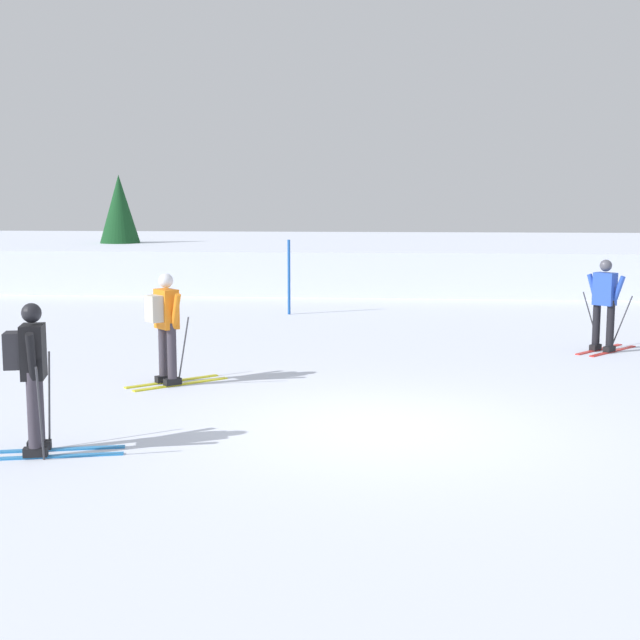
{
  "coord_description": "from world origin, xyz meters",
  "views": [
    {
      "loc": [
        0.19,
        -10.99,
        2.88
      ],
      "look_at": [
        -1.03,
        3.23,
        0.9
      ],
      "focal_mm": 50.68,
      "sensor_mm": 36.0,
      "label": 1
    }
  ],
  "objects_px": {
    "conifer_far_right": "(120,221)",
    "skier_blue": "(605,303)",
    "trail_marker_pole": "(289,277)",
    "skier_black": "(32,371)",
    "skier_orange": "(166,323)"
  },
  "relations": [
    {
      "from": "trail_marker_pole",
      "to": "conifer_far_right",
      "type": "bearing_deg",
      "value": 129.58
    },
    {
      "from": "skier_blue",
      "to": "trail_marker_pole",
      "type": "height_order",
      "value": "trail_marker_pole"
    },
    {
      "from": "trail_marker_pole",
      "to": "skier_orange",
      "type": "bearing_deg",
      "value": -96.06
    },
    {
      "from": "skier_orange",
      "to": "skier_black",
      "type": "distance_m",
      "value": 3.84
    },
    {
      "from": "skier_blue",
      "to": "skier_orange",
      "type": "bearing_deg",
      "value": -153.87
    },
    {
      "from": "skier_black",
      "to": "trail_marker_pole",
      "type": "height_order",
      "value": "trail_marker_pole"
    },
    {
      "from": "skier_orange",
      "to": "skier_black",
      "type": "xyz_separation_m",
      "value": [
        -0.52,
        -3.8,
        0.0
      ]
    },
    {
      "from": "skier_orange",
      "to": "skier_blue",
      "type": "distance_m",
      "value": 8.14
    },
    {
      "from": "skier_orange",
      "to": "skier_black",
      "type": "relative_size",
      "value": 1.0
    },
    {
      "from": "skier_orange",
      "to": "trail_marker_pole",
      "type": "xyz_separation_m",
      "value": [
        0.88,
        8.34,
        -0.05
      ]
    },
    {
      "from": "skier_orange",
      "to": "trail_marker_pole",
      "type": "height_order",
      "value": "trail_marker_pole"
    },
    {
      "from": "skier_blue",
      "to": "trail_marker_pole",
      "type": "distance_m",
      "value": 7.99
    },
    {
      "from": "skier_black",
      "to": "skier_orange",
      "type": "bearing_deg",
      "value": 82.23
    },
    {
      "from": "conifer_far_right",
      "to": "skier_blue",
      "type": "bearing_deg",
      "value": -44.4
    },
    {
      "from": "trail_marker_pole",
      "to": "skier_black",
      "type": "bearing_deg",
      "value": -96.6
    }
  ]
}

